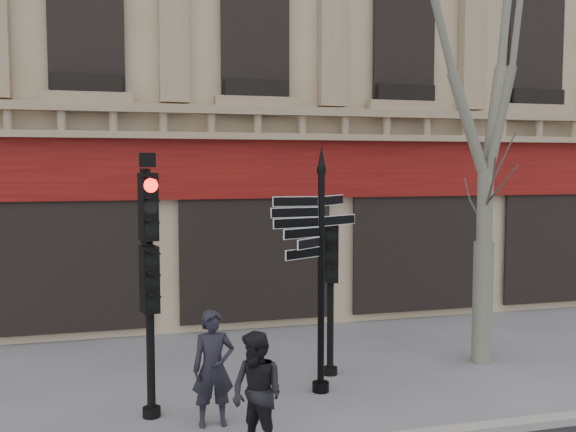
% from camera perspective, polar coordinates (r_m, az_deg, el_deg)
% --- Properties ---
extents(ground, '(80.00, 80.00, 0.00)m').
position_cam_1_polar(ground, '(10.13, 3.20, -16.77)').
color(ground, slate).
rests_on(ground, ground).
extents(building, '(28.00, 15.52, 18.00)m').
position_cam_1_polar(building, '(22.29, -7.24, 18.28)').
color(building, tan).
rests_on(building, ground).
extents(fingerpost, '(2.12, 2.12, 4.01)m').
position_cam_1_polar(fingerpost, '(10.25, 2.98, -1.02)').
color(fingerpost, black).
rests_on(fingerpost, ground).
extents(traffic_signal_main, '(0.48, 0.39, 3.86)m').
position_cam_1_polar(traffic_signal_main, '(9.43, -12.27, -3.15)').
color(traffic_signal_main, black).
rests_on(traffic_signal_main, ground).
extents(traffic_signal_secondary, '(0.53, 0.45, 2.68)m').
position_cam_1_polar(traffic_signal_secondary, '(11.21, 3.81, -4.75)').
color(traffic_signal_secondary, black).
rests_on(traffic_signal_secondary, ground).
extents(plane_tree, '(3.30, 3.30, 8.76)m').
position_cam_1_polar(plane_tree, '(12.54, 17.46, 15.70)').
color(plane_tree, gray).
rests_on(plane_tree, ground).
extents(pedestrian_a, '(0.60, 0.39, 1.65)m').
position_cam_1_polar(pedestrian_a, '(9.34, -6.66, -13.29)').
color(pedestrian_a, black).
rests_on(pedestrian_a, ground).
extents(pedestrian_b, '(0.93, 0.97, 1.57)m').
position_cam_1_polar(pedestrian_b, '(8.46, -2.77, -15.48)').
color(pedestrian_b, black).
rests_on(pedestrian_b, ground).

